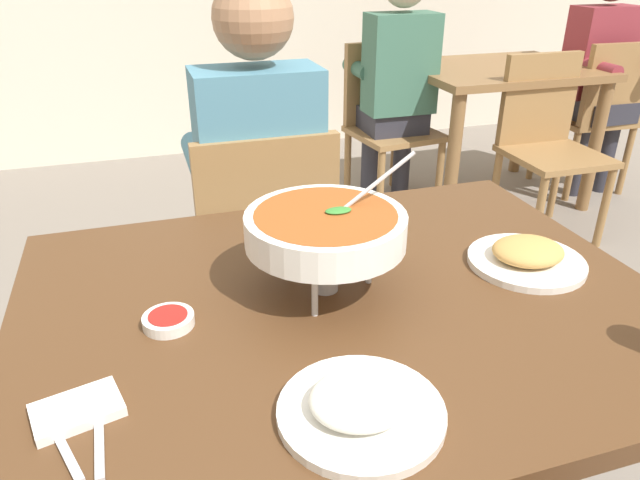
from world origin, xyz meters
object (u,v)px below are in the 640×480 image
chair_bg_middle (599,110)px  patron_bg_middle (601,66)px  appetizer_plate (527,256)px  chair_bg_left (386,116)px  curry_bowl (326,229)px  rice_plate (361,405)px  chair_bg_right (546,136)px  patron_bg_left (397,77)px  diner_main (258,174)px  sauce_dish (168,320)px  chair_diner_main (263,247)px  dining_table_far (497,92)px  dining_table_main (343,346)px

chair_bg_middle → patron_bg_middle: (0.01, 0.07, 0.24)m
appetizer_plate → chair_bg_left: 2.21m
curry_bowl → rice_plate: bearing=-99.6°
chair_bg_right → patron_bg_middle: (0.64, 0.42, 0.24)m
chair_bg_middle → patron_bg_left: patron_bg_left is taller
chair_bg_right → diner_main: bearing=-155.7°
diner_main → sauce_dish: size_ratio=14.56×
patron_bg_middle → chair_bg_left: bearing=172.1°
patron_bg_left → chair_bg_middle: bearing=-6.3°
chair_diner_main → rice_plate: 1.09m
chair_bg_left → patron_bg_middle: (1.25, -0.17, 0.24)m
curry_bowl → chair_bg_right: bearing=41.8°
dining_table_far → chair_diner_main: bearing=-142.8°
diner_main → curry_bowl: (-0.02, -0.74, 0.16)m
dining_table_main → dining_table_far: 2.56m
chair_bg_left → appetizer_plate: bearing=-106.0°
dining_table_far → patron_bg_left: size_ratio=0.76×
chair_bg_left → chair_bg_right: 0.86m
curry_bowl → appetizer_plate: bearing=-4.4°
curry_bowl → chair_bg_middle: curry_bowl is taller
sauce_dish → rice_plate: bearing=-52.1°
diner_main → chair_diner_main: bearing=-90.0°
sauce_dish → patron_bg_middle: (2.59, 1.93, -0.04)m
chair_bg_left → chair_diner_main: bearing=-126.6°
rice_plate → curry_bowl: bearing=80.4°
curry_bowl → chair_bg_right: (1.65, 1.48, -0.39)m
patron_bg_left → patron_bg_middle: 1.26m
curry_bowl → patron_bg_middle: patron_bg_middle is taller
sauce_dish → chair_bg_right: 2.48m
dining_table_main → chair_bg_right: size_ratio=1.35×
chair_diner_main → chair_bg_right: 1.80m
sauce_dish → patron_bg_left: bearing=56.3°
rice_plate → dining_table_far: size_ratio=0.24×
sauce_dish → chair_bg_middle: 3.20m
dining_table_main → appetizer_plate: appetizer_plate is taller
rice_plate → chair_bg_left: 2.67m
chair_bg_right → dining_table_far: bearing=90.2°
chair_diner_main → diner_main: diner_main is taller
dining_table_far → chair_bg_left: bearing=168.0°
chair_bg_right → patron_bg_middle: size_ratio=0.69×
rice_plate → sauce_dish: bearing=127.9°
patron_bg_left → rice_plate: bearing=-115.3°
rice_plate → patron_bg_middle: bearing=43.7°
sauce_dish → chair_bg_middle: (2.58, 1.87, -0.28)m
diner_main → patron_bg_middle: same height
sauce_dish → patron_bg_left: 2.41m
curry_bowl → chair_bg_left: (1.04, 2.08, -0.39)m
dining_table_far → appetizer_plate: bearing=-121.7°
appetizer_plate → chair_bg_middle: 2.64m
dining_table_main → chair_diner_main: chair_diner_main is taller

